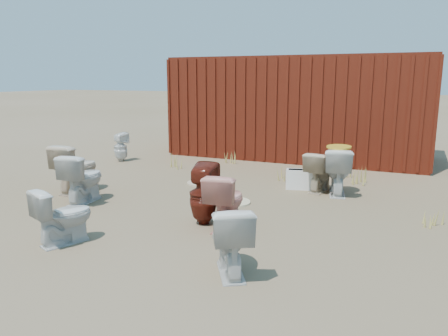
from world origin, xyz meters
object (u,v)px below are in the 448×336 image
at_px(toilet_front_pink, 226,201).
at_px(toilet_front_maroon, 203,194).
at_px(loose_tank, 301,179).
at_px(shipping_container, 300,107).
at_px(toilet_front_a, 83,178).
at_px(toilet_back_beige_right, 320,172).
at_px(toilet_front_e, 230,239).
at_px(toilet_back_a, 121,147).
at_px(toilet_back_yellowlid, 338,171).
at_px(toilet_front_c, 63,216).
at_px(toilet_back_beige_left, 76,168).

bearing_deg(toilet_front_pink, toilet_front_maroon, -11.26).
distance_m(toilet_front_pink, loose_tank, 2.42).
bearing_deg(shipping_container, toilet_front_a, -110.18).
bearing_deg(toilet_back_beige_right, toilet_front_e, 98.18).
bearing_deg(toilet_front_a, toilet_back_a, -68.22).
xyz_separation_m(toilet_front_pink, toilet_front_e, (0.58, -1.20, -0.01)).
height_order(toilet_back_beige_right, toilet_back_yellowlid, toilet_back_yellowlid).
bearing_deg(shipping_container, loose_tank, -74.92).
bearing_deg(toilet_back_a, shipping_container, -128.18).
bearing_deg(toilet_front_c, toilet_back_a, -38.89).
height_order(toilet_front_e, toilet_back_yellowlid, toilet_back_yellowlid).
bearing_deg(shipping_container, toilet_front_c, -98.34).
xyz_separation_m(toilet_front_pink, toilet_back_a, (-4.10, 3.25, -0.03)).
distance_m(shipping_container, toilet_back_beige_left, 5.70).
bearing_deg(toilet_front_e, toilet_back_yellowlid, -128.37).
xyz_separation_m(toilet_front_a, toilet_back_a, (-1.59, 3.04, -0.05)).
bearing_deg(toilet_back_yellowlid, loose_tank, -18.31).
bearing_deg(toilet_front_e, toilet_back_beige_left, -58.11).
xyz_separation_m(toilet_front_c, toilet_back_beige_right, (2.23, 3.64, 0.01)).
bearing_deg(toilet_back_beige_left, toilet_back_yellowlid, -157.90).
bearing_deg(toilet_back_beige_left, loose_tank, -153.20).
xyz_separation_m(shipping_container, toilet_back_yellowlid, (1.53, -3.38, -0.81)).
bearing_deg(toilet_back_beige_right, toilet_back_beige_left, 35.17).
distance_m(toilet_front_c, toilet_front_e, 2.10).
xyz_separation_m(toilet_front_pink, loose_tank, (0.38, 2.39, -0.19)).
distance_m(toilet_front_c, loose_tank, 4.11).
bearing_deg(loose_tank, toilet_front_maroon, -120.44).
xyz_separation_m(toilet_front_pink, toilet_back_beige_right, (0.71, 2.39, -0.03)).
distance_m(toilet_front_c, toilet_back_beige_right, 4.27).
bearing_deg(toilet_front_a, toilet_front_maroon, 169.90).
height_order(toilet_front_a, loose_tank, toilet_front_a).
relative_size(toilet_front_c, toilet_front_maroon, 0.82).
distance_m(toilet_front_pink, toilet_front_e, 1.33).
relative_size(toilet_front_a, toilet_front_maroon, 0.94).
height_order(toilet_back_yellowlid, loose_tank, toilet_back_yellowlid).
bearing_deg(shipping_container, toilet_front_pink, -84.94).
relative_size(toilet_front_e, toilet_back_yellowlid, 0.91).
bearing_deg(toilet_back_beige_right, toilet_front_pink, 83.70).
relative_size(toilet_back_a, loose_tank, 1.35).
bearing_deg(toilet_back_beige_left, shipping_container, -116.87).
height_order(toilet_front_e, toilet_back_beige_right, toilet_front_e).
relative_size(toilet_back_beige_left, loose_tank, 1.67).
height_order(toilet_front_maroon, toilet_back_beige_left, toilet_back_beige_left).
bearing_deg(toilet_front_c, toilet_back_beige_right, -100.30).
distance_m(toilet_back_beige_right, toilet_back_yellowlid, 0.32).
bearing_deg(toilet_back_a, toilet_front_c, 137.60).
distance_m(toilet_back_beige_right, loose_tank, 0.37).
bearing_deg(toilet_front_c, toilet_front_maroon, -111.26).
bearing_deg(toilet_front_a, toilet_back_yellowlid, -155.07).
relative_size(shipping_container, toilet_front_maroon, 7.31).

